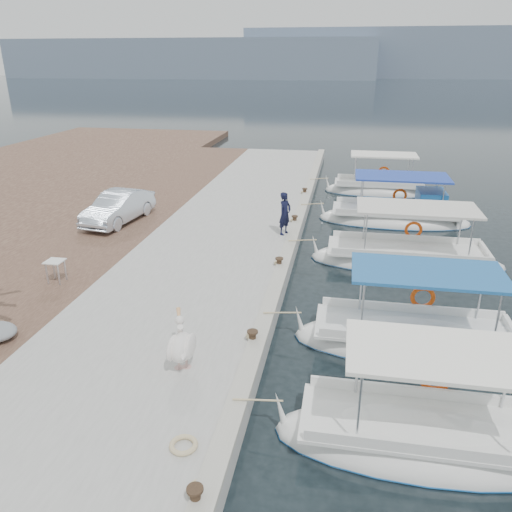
{
  "coord_description": "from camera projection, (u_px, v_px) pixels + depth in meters",
  "views": [
    {
      "loc": [
        1.67,
        -14.24,
        7.19
      ],
      "look_at": [
        -1.0,
        0.6,
        1.2
      ],
      "focal_mm": 35.0,
      "sensor_mm": 36.0,
      "label": 1
    }
  ],
  "objects": [
    {
      "name": "fishing_caique_a",
      "position": [
        421.0,
        443.0,
        9.85
      ],
      "size": [
        5.85,
        2.11,
        2.83
      ],
      "color": "white",
      "rests_on": "ground"
    },
    {
      "name": "rope_coil",
      "position": [
        184.0,
        445.0,
        9.2
      ],
      "size": [
        0.54,
        0.54,
        0.1
      ],
      "primitive_type": "torus",
      "color": "#C6B284",
      "rests_on": "concrete_quay"
    },
    {
      "name": "quay_curb",
      "position": [
        294.0,
        233.0,
        20.36
      ],
      "size": [
        0.44,
        40.0,
        0.12
      ],
      "primitive_type": "cube",
      "color": "#A6A393",
      "rests_on": "concrete_quay"
    },
    {
      "name": "fishing_caique_e",
      "position": [
        378.0,
        191.0,
        28.54
      ],
      "size": [
        6.04,
        2.22,
        2.83
      ],
      "color": "white",
      "rests_on": "ground"
    },
    {
      "name": "mooring_bollards",
      "position": [
        279.0,
        261.0,
        17.13
      ],
      "size": [
        0.28,
        20.28,
        0.33
      ],
      "color": "black",
      "rests_on": "concrete_quay"
    },
    {
      "name": "distant_hills",
      "position": [
        426.0,
        57.0,
        192.55
      ],
      "size": [
        330.0,
        60.0,
        18.0
      ],
      "color": "slate",
      "rests_on": "ground"
    },
    {
      "name": "concrete_quay",
      "position": [
        228.0,
        236.0,
        20.93
      ],
      "size": [
        6.0,
        40.0,
        0.5
      ],
      "primitive_type": "cube",
      "color": "#9D9D98",
      "rests_on": "ground"
    },
    {
      "name": "parked_car",
      "position": [
        118.0,
        207.0,
        21.67
      ],
      "size": [
        1.97,
        4.2,
        1.33
      ],
      "primitive_type": "imported",
      "rotation": [
        0.0,
        0.0,
        -0.14
      ],
      "color": "silver",
      "rests_on": "cobblestone_strip"
    },
    {
      "name": "pelican",
      "position": [
        182.0,
        345.0,
        11.37
      ],
      "size": [
        0.82,
        1.48,
        1.15
      ],
      "color": "tan",
      "rests_on": "concrete_quay"
    },
    {
      "name": "fishing_caique_b",
      "position": [
        412.0,
        343.0,
        13.3
      ],
      "size": [
        6.3,
        2.2,
        2.83
      ],
      "color": "white",
      "rests_on": "ground"
    },
    {
      "name": "cobblestone_strip",
      "position": [
        116.0,
        229.0,
        21.75
      ],
      "size": [
        4.0,
        40.0,
        0.5
      ],
      "primitive_type": "cube",
      "color": "#4E3429",
      "rests_on": "ground"
    },
    {
      "name": "ground",
      "position": [
        283.0,
        300.0,
        15.95
      ],
      "size": [
        400.0,
        400.0,
        0.0
      ],
      "primitive_type": "plane",
      "color": "black",
      "rests_on": "ground"
    },
    {
      "name": "fishing_caique_c",
      "position": [
        406.0,
        261.0,
        18.68
      ],
      "size": [
        7.12,
        2.4,
        2.83
      ],
      "color": "white",
      "rests_on": "ground"
    },
    {
      "name": "fishing_caique_d",
      "position": [
        396.0,
        218.0,
        23.41
      ],
      "size": [
        6.97,
        2.54,
        2.83
      ],
      "color": "white",
      "rests_on": "ground"
    },
    {
      "name": "folding_table",
      "position": [
        55.0,
        267.0,
        15.84
      ],
      "size": [
        0.55,
        0.55,
        0.73
      ],
      "color": "silver",
      "rests_on": "cobblestone_strip"
    },
    {
      "name": "fisherman",
      "position": [
        285.0,
        213.0,
        20.08
      ],
      "size": [
        0.67,
        0.76,
        1.74
      ],
      "primitive_type": "imported",
      "rotation": [
        0.0,
        0.0,
        1.07
      ],
      "color": "black",
      "rests_on": "concrete_quay"
    }
  ]
}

